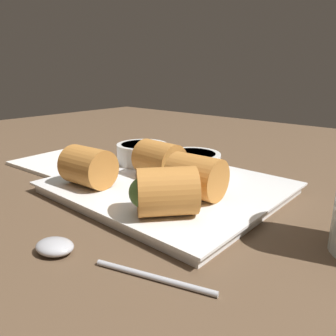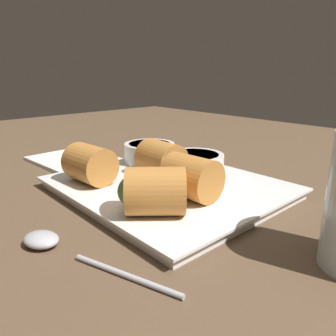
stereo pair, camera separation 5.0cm
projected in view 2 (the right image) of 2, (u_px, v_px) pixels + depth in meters
The scene contains 10 objects.
table_surface at pixel (183, 199), 46.15cm from camera, with size 180.00×140.00×2.00cm.
serving_plate at pixel (168, 187), 45.72cm from camera, with size 29.38×25.31×1.50cm.
roll_front_left at pixel (160, 159), 47.56cm from camera, with size 7.36×5.62×5.24cm.
roll_front_right at pixel (88, 164), 45.14cm from camera, with size 7.39×5.68×5.24cm.
roll_back_left at pixel (189, 177), 39.64cm from camera, with size 7.34×5.57×5.24cm.
roll_back_right at pixel (151, 191), 34.87cm from camera, with size 8.09×8.19×5.24cm.
dipping_bowl_near at pixel (195, 164), 48.22cm from camera, with size 8.43×8.43×3.24cm.
dipping_bowl_far at pixel (150, 152), 55.08cm from camera, with size 8.43×8.43×3.24cm.
spoon at pixel (53, 244), 31.15cm from camera, with size 17.34×6.96×1.32cm.
napkin at pixel (73, 159), 61.85cm from camera, with size 15.54×13.49×0.60cm.
Camera 2 is at (30.42, -30.35, 18.53)cm, focal length 35.00 mm.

